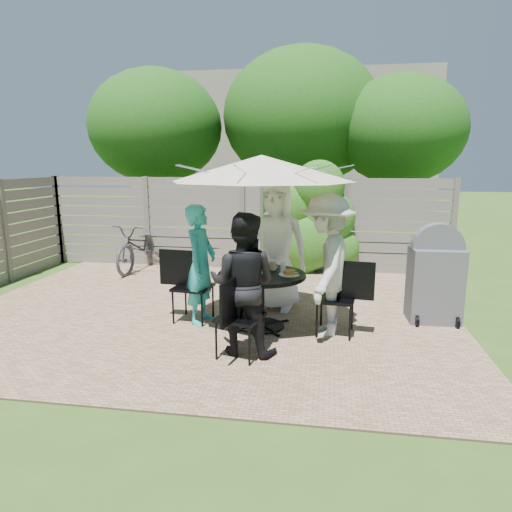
% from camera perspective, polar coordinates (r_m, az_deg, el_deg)
% --- Properties ---
extents(backyard_envelope, '(60.00, 60.00, 5.00)m').
position_cam_1_polar(backyard_envelope, '(16.28, 3.47, 13.29)').
color(backyard_envelope, '#34561B').
rests_on(backyard_envelope, ground).
extents(patio_table, '(1.23, 1.23, 0.74)m').
position_cam_1_polar(patio_table, '(5.89, 0.68, -4.28)').
color(patio_table, black).
rests_on(patio_table, ground).
extents(umbrella, '(2.51, 2.51, 2.22)m').
position_cam_1_polar(umbrella, '(5.67, 0.72, 10.89)').
color(umbrella, silver).
rests_on(umbrella, ground).
extents(chair_back, '(0.51, 0.67, 0.88)m').
position_cam_1_polar(chair_back, '(6.86, 2.68, -4.15)').
color(chair_back, black).
rests_on(chair_back, ground).
extents(person_back, '(0.98, 0.69, 1.89)m').
position_cam_1_polar(person_back, '(6.58, 2.47, 1.25)').
color(person_back, white).
rests_on(person_back, ground).
extents(chair_left, '(0.73, 0.52, 0.98)m').
position_cam_1_polar(chair_left, '(6.25, -7.98, -5.53)').
color(chair_left, black).
rests_on(chair_left, ground).
extents(person_left, '(0.44, 0.62, 1.60)m').
position_cam_1_polar(person_left, '(6.07, -6.93, -1.11)').
color(person_left, '#29AEB3').
rests_on(person_left, ground).
extents(chair_front, '(0.55, 0.72, 0.95)m').
position_cam_1_polar(chair_front, '(5.08, -2.06, -9.65)').
color(chair_front, black).
rests_on(chair_front, ground).
extents(person_front, '(0.84, 0.69, 1.61)m').
position_cam_1_polar(person_front, '(5.04, -1.63, -3.60)').
color(person_front, black).
rests_on(person_front, ground).
extents(chair_right, '(0.72, 0.51, 0.96)m').
position_cam_1_polar(chair_right, '(5.81, 10.02, -7.03)').
color(chair_right, black).
rests_on(chair_right, ground).
extents(person_right, '(0.77, 1.21, 1.77)m').
position_cam_1_polar(person_right, '(5.66, 8.86, -1.19)').
color(person_right, beige).
rests_on(person_right, ground).
extents(plate_back, '(0.26, 0.26, 0.06)m').
position_cam_1_polar(plate_back, '(6.17, 1.51, -1.18)').
color(plate_back, white).
rests_on(plate_back, patio_table).
extents(plate_left, '(0.26, 0.26, 0.06)m').
position_cam_1_polar(plate_left, '(5.93, -2.69, -1.73)').
color(plate_left, white).
rests_on(plate_left, patio_table).
extents(plate_front, '(0.26, 0.26, 0.06)m').
position_cam_1_polar(plate_front, '(5.49, -0.24, -2.79)').
color(plate_front, white).
rests_on(plate_front, patio_table).
extents(plate_right, '(0.26, 0.26, 0.06)m').
position_cam_1_polar(plate_right, '(5.76, 4.17, -2.15)').
color(plate_right, white).
rests_on(plate_right, patio_table).
extents(glass_left, '(0.07, 0.07, 0.14)m').
position_cam_1_polar(glass_left, '(5.79, -2.06, -1.58)').
color(glass_left, silver).
rests_on(glass_left, patio_table).
extents(glass_front, '(0.07, 0.07, 0.14)m').
position_cam_1_polar(glass_front, '(5.55, 1.08, -2.16)').
color(glass_front, silver).
rests_on(glass_front, patio_table).
extents(glass_right, '(0.07, 0.07, 0.14)m').
position_cam_1_polar(glass_right, '(5.86, 3.40, -1.43)').
color(glass_right, silver).
rests_on(glass_right, patio_table).
extents(syrup_jug, '(0.09, 0.09, 0.16)m').
position_cam_1_polar(syrup_jug, '(5.88, 0.24, -1.27)').
color(syrup_jug, '#59280C').
rests_on(syrup_jug, patio_table).
extents(coffee_cup, '(0.08, 0.08, 0.12)m').
position_cam_1_polar(coffee_cup, '(6.01, 2.13, -1.19)').
color(coffee_cup, '#C6B293').
rests_on(coffee_cup, patio_table).
extents(bicycle, '(0.80, 1.88, 0.96)m').
position_cam_1_polar(bicycle, '(9.41, -14.15, 1.18)').
color(bicycle, '#333338').
rests_on(bicycle, ground).
extents(bbq_grill, '(0.68, 0.53, 1.35)m').
position_cam_1_polar(bbq_grill, '(6.56, 21.46, -2.55)').
color(bbq_grill, '#515256').
rests_on(bbq_grill, ground).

